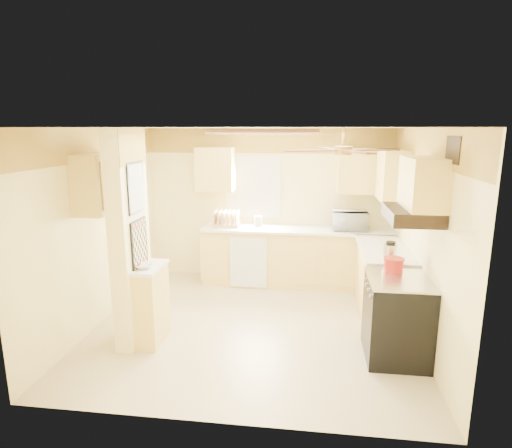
# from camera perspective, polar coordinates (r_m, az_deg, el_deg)

# --- Properties ---
(floor) EXTENTS (4.00, 4.00, 0.00)m
(floor) POSITION_cam_1_polar(r_m,az_deg,el_deg) (5.69, -0.40, -13.38)
(floor) COLOR #CAB28C
(floor) RESTS_ON ground
(ceiling) EXTENTS (4.00, 4.00, 0.00)m
(ceiling) POSITION_cam_1_polar(r_m,az_deg,el_deg) (5.11, -0.44, 12.71)
(ceiling) COLOR white
(ceiling) RESTS_ON wall_back
(wall_back) EXTENTS (4.00, 0.00, 4.00)m
(wall_back) POSITION_cam_1_polar(r_m,az_deg,el_deg) (7.11, 1.66, 2.55)
(wall_back) COLOR #FFEC9B
(wall_back) RESTS_ON floor
(wall_front) EXTENTS (4.00, 0.00, 4.00)m
(wall_front) POSITION_cam_1_polar(r_m,az_deg,el_deg) (3.47, -4.74, -8.40)
(wall_front) COLOR #FFEC9B
(wall_front) RESTS_ON floor
(wall_left) EXTENTS (0.00, 3.80, 3.80)m
(wall_left) POSITION_cam_1_polar(r_m,az_deg,el_deg) (5.87, -20.15, -0.38)
(wall_left) COLOR #FFEC9B
(wall_left) RESTS_ON floor
(wall_right) EXTENTS (0.00, 3.80, 3.80)m
(wall_right) POSITION_cam_1_polar(r_m,az_deg,el_deg) (5.37, 21.23, -1.62)
(wall_right) COLOR #FFEC9B
(wall_right) RESTS_ON floor
(wallpaper_border) EXTENTS (4.00, 0.02, 0.40)m
(wallpaper_border) POSITION_cam_1_polar(r_m,az_deg,el_deg) (6.98, 1.70, 11.03)
(wallpaper_border) COLOR #FFD14B
(wallpaper_border) RESTS_ON wall_back
(partition_column) EXTENTS (0.20, 0.70, 2.50)m
(partition_column) POSITION_cam_1_polar(r_m,az_deg,el_deg) (5.11, -16.48, -1.98)
(partition_column) COLOR #FFEC9B
(partition_column) RESTS_ON floor
(partition_ledge) EXTENTS (0.25, 0.55, 0.90)m
(partition_ledge) POSITION_cam_1_polar(r_m,az_deg,el_deg) (5.28, -13.71, -10.51)
(partition_ledge) COLOR #FAD568
(partition_ledge) RESTS_ON floor
(ledge_top) EXTENTS (0.28, 0.58, 0.04)m
(ledge_top) POSITION_cam_1_polar(r_m,az_deg,el_deg) (5.12, -13.98, -5.66)
(ledge_top) COLOR white
(ledge_top) RESTS_ON partition_ledge
(lower_cabinets_back) EXTENTS (3.00, 0.60, 0.90)m
(lower_cabinets_back) POSITION_cam_1_polar(r_m,az_deg,el_deg) (6.97, 5.48, -4.48)
(lower_cabinets_back) COLOR #FAD568
(lower_cabinets_back) RESTS_ON floor
(lower_cabinets_right) EXTENTS (0.60, 1.40, 0.90)m
(lower_cabinets_right) POSITION_cam_1_polar(r_m,az_deg,el_deg) (6.10, 16.56, -7.48)
(lower_cabinets_right) COLOR #FAD568
(lower_cabinets_right) RESTS_ON floor
(countertop_back) EXTENTS (3.04, 0.64, 0.04)m
(countertop_back) POSITION_cam_1_polar(r_m,az_deg,el_deg) (6.84, 5.56, -0.73)
(countertop_back) COLOR white
(countertop_back) RESTS_ON lower_cabinets_back
(countertop_right) EXTENTS (0.64, 1.44, 0.04)m
(countertop_right) POSITION_cam_1_polar(r_m,az_deg,el_deg) (5.96, 16.75, -3.22)
(countertop_right) COLOR white
(countertop_right) RESTS_ON lower_cabinets_right
(dishwasher_panel) EXTENTS (0.58, 0.02, 0.80)m
(dishwasher_panel) POSITION_cam_1_polar(r_m,az_deg,el_deg) (6.74, -1.03, -5.19)
(dishwasher_panel) COLOR white
(dishwasher_panel) RESTS_ON lower_cabinets_back
(window) EXTENTS (0.92, 0.02, 1.02)m
(window) POSITION_cam_1_polar(r_m,az_deg,el_deg) (7.08, -0.35, 4.97)
(window) COLOR white
(window) RESTS_ON wall_back
(upper_cab_back_left) EXTENTS (0.60, 0.35, 0.70)m
(upper_cab_back_left) POSITION_cam_1_polar(r_m,az_deg,el_deg) (6.99, -5.46, 7.29)
(upper_cab_back_left) COLOR #FAD568
(upper_cab_back_left) RESTS_ON wall_back
(upper_cab_back_right) EXTENTS (0.90, 0.35, 0.70)m
(upper_cab_back_right) POSITION_cam_1_polar(r_m,az_deg,el_deg) (6.87, 14.61, 6.85)
(upper_cab_back_right) COLOR #FAD568
(upper_cab_back_right) RESTS_ON wall_back
(upper_cab_right) EXTENTS (0.35, 1.00, 0.70)m
(upper_cab_right) POSITION_cam_1_polar(r_m,az_deg,el_deg) (6.44, 17.56, 6.32)
(upper_cab_right) COLOR #FAD568
(upper_cab_right) RESTS_ON wall_right
(upper_cab_left_wall) EXTENTS (0.35, 0.75, 0.70)m
(upper_cab_left_wall) POSITION_cam_1_polar(r_m,az_deg,el_deg) (5.47, -20.19, 5.11)
(upper_cab_left_wall) COLOR #FAD568
(upper_cab_left_wall) RESTS_ON wall_left
(upper_cab_over_stove) EXTENTS (0.35, 0.76, 0.52)m
(upper_cab_over_stove) POSITION_cam_1_polar(r_m,az_deg,el_deg) (4.68, 21.38, 5.11)
(upper_cab_over_stove) COLOR #FAD568
(upper_cab_over_stove) RESTS_ON wall_right
(stove) EXTENTS (0.68, 0.77, 0.92)m
(stove) POSITION_cam_1_polar(r_m,az_deg,el_deg) (5.04, 18.25, -11.81)
(stove) COLOR black
(stove) RESTS_ON floor
(range_hood) EXTENTS (0.50, 0.76, 0.14)m
(range_hood) POSITION_cam_1_polar(r_m,az_deg,el_deg) (4.71, 20.06, 1.19)
(range_hood) COLOR black
(range_hood) RESTS_ON upper_cab_over_stove
(poster_menu) EXTENTS (0.02, 0.42, 0.57)m
(poster_menu) POSITION_cam_1_polar(r_m,az_deg,el_deg) (4.95, -15.72, 4.70)
(poster_menu) COLOR black
(poster_menu) RESTS_ON partition_column
(poster_nashville) EXTENTS (0.02, 0.42, 0.57)m
(poster_nashville) POSITION_cam_1_polar(r_m,az_deg,el_deg) (5.08, -15.29, -2.58)
(poster_nashville) COLOR black
(poster_nashville) RESTS_ON partition_column
(ceiling_light_panel) EXTENTS (1.35, 0.95, 0.06)m
(ceiling_light_panel) POSITION_cam_1_polar(r_m,az_deg,el_deg) (5.60, 1.31, 12.24)
(ceiling_light_panel) COLOR brown
(ceiling_light_panel) RESTS_ON ceiling
(ceiling_fan) EXTENTS (1.15, 1.15, 0.26)m
(ceiling_fan) POSITION_cam_1_polar(r_m,az_deg,el_deg) (4.38, 11.53, 9.68)
(ceiling_fan) COLOR gold
(ceiling_fan) RESTS_ON ceiling
(vent_grate) EXTENTS (0.02, 0.40, 0.25)m
(vent_grate) POSITION_cam_1_polar(r_m,az_deg,el_deg) (4.36, 24.83, 8.96)
(vent_grate) COLOR black
(vent_grate) RESTS_ON wall_right
(microwave) EXTENTS (0.55, 0.38, 0.30)m
(microwave) POSITION_cam_1_polar(r_m,az_deg,el_deg) (6.83, 12.42, 0.46)
(microwave) COLOR white
(microwave) RESTS_ON countertop_back
(bowl) EXTENTS (0.26, 0.26, 0.05)m
(bowl) POSITION_cam_1_polar(r_m,az_deg,el_deg) (5.04, -14.73, -5.44)
(bowl) COLOR white
(bowl) RESTS_ON ledge_top
(dutch_oven) EXTENTS (0.23, 0.23, 0.15)m
(dutch_oven) POSITION_cam_1_polar(r_m,az_deg,el_deg) (5.09, 17.87, -5.14)
(dutch_oven) COLOR #B32017
(dutch_oven) RESTS_ON stove
(kettle) EXTENTS (0.16, 0.16, 0.25)m
(kettle) POSITION_cam_1_polar(r_m,az_deg,el_deg) (5.30, 17.45, -3.67)
(kettle) COLOR silver
(kettle) RESTS_ON countertop_right
(dish_rack) EXTENTS (0.43, 0.32, 0.24)m
(dish_rack) POSITION_cam_1_polar(r_m,az_deg,el_deg) (6.97, -4.01, 0.46)
(dish_rack) COLOR tan
(dish_rack) RESTS_ON countertop_back
(utensil_crock) EXTENTS (0.12, 0.12, 0.25)m
(utensil_crock) POSITION_cam_1_polar(r_m,az_deg,el_deg) (6.96, 0.29, 0.43)
(utensil_crock) COLOR white
(utensil_crock) RESTS_ON countertop_back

